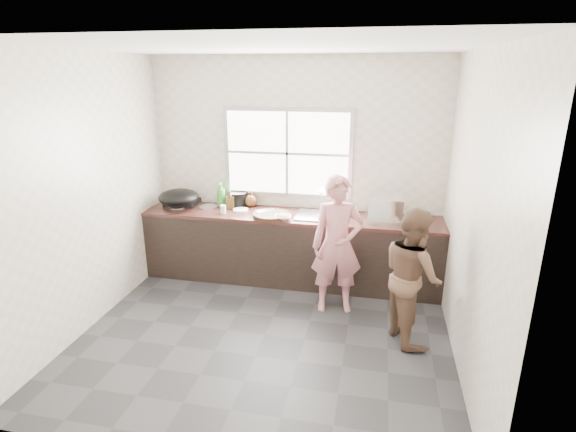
% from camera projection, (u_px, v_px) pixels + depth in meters
% --- Properties ---
extents(floor, '(3.60, 3.20, 0.01)m').
position_uv_depth(floor, '(265.00, 335.00, 4.49)').
color(floor, '#2B2B2E').
rests_on(floor, ground).
extents(ceiling, '(3.60, 3.20, 0.01)m').
position_uv_depth(ceiling, '(260.00, 46.00, 3.65)').
color(ceiling, silver).
rests_on(ceiling, wall_back).
extents(wall_back, '(3.60, 0.01, 2.70)m').
position_uv_depth(wall_back, '(296.00, 169.00, 5.56)').
color(wall_back, beige).
rests_on(wall_back, ground).
extents(wall_left, '(0.01, 3.20, 2.70)m').
position_uv_depth(wall_left, '(85.00, 195.00, 4.41)').
color(wall_left, silver).
rests_on(wall_left, ground).
extents(wall_right, '(0.01, 3.20, 2.70)m').
position_uv_depth(wall_right, '(473.00, 218.00, 3.72)').
color(wall_right, beige).
rests_on(wall_right, ground).
extents(wall_front, '(3.60, 0.01, 2.70)m').
position_uv_depth(wall_front, '(192.00, 284.00, 2.57)').
color(wall_front, silver).
rests_on(wall_front, ground).
extents(cabinet, '(3.60, 0.62, 0.82)m').
position_uv_depth(cabinet, '(291.00, 249.00, 5.56)').
color(cabinet, black).
rests_on(cabinet, floor).
extents(countertop, '(3.60, 0.64, 0.04)m').
position_uv_depth(countertop, '(291.00, 216.00, 5.43)').
color(countertop, '#371B16').
rests_on(countertop, cabinet).
extents(sink, '(0.55, 0.45, 0.02)m').
position_uv_depth(sink, '(319.00, 216.00, 5.35)').
color(sink, silver).
rests_on(sink, countertop).
extents(faucet, '(0.02, 0.02, 0.30)m').
position_uv_depth(faucet, '(322.00, 200.00, 5.49)').
color(faucet, silver).
rests_on(faucet, countertop).
extents(window_frame, '(1.60, 0.05, 1.10)m').
position_uv_depth(window_frame, '(288.00, 153.00, 5.51)').
color(window_frame, '#9EA0A5').
rests_on(window_frame, wall_back).
extents(window_glazing, '(1.50, 0.01, 1.00)m').
position_uv_depth(window_glazing, '(287.00, 153.00, 5.48)').
color(window_glazing, white).
rests_on(window_glazing, window_frame).
extents(woman, '(0.57, 0.43, 1.41)m').
position_uv_depth(woman, '(337.00, 249.00, 4.78)').
color(woman, '#CE7B82').
rests_on(woman, floor).
extents(person_side, '(0.72, 0.80, 1.33)m').
position_uv_depth(person_side, '(412.00, 275.00, 4.25)').
color(person_side, brown).
rests_on(person_side, floor).
extents(cutting_board, '(0.47, 0.47, 0.04)m').
position_uv_depth(cutting_board, '(271.00, 215.00, 5.33)').
color(cutting_board, black).
rests_on(cutting_board, countertop).
extents(cleaver, '(0.24, 0.23, 0.01)m').
position_uv_depth(cleaver, '(265.00, 210.00, 5.44)').
color(cleaver, '#B9BDC1').
rests_on(cleaver, cutting_board).
extents(bowl_mince, '(0.22, 0.22, 0.05)m').
position_uv_depth(bowl_mince, '(283.00, 218.00, 5.23)').
color(bowl_mince, silver).
rests_on(bowl_mince, countertop).
extents(bowl_crabs, '(0.26, 0.26, 0.07)m').
position_uv_depth(bowl_crabs, '(328.00, 220.00, 5.12)').
color(bowl_crabs, white).
rests_on(bowl_crabs, countertop).
extents(bowl_held, '(0.24, 0.24, 0.06)m').
position_uv_depth(bowl_held, '(327.00, 220.00, 5.13)').
color(bowl_held, white).
rests_on(bowl_held, countertop).
extents(black_pot, '(0.29, 0.29, 0.18)m').
position_uv_depth(black_pot, '(238.00, 199.00, 5.75)').
color(black_pot, black).
rests_on(black_pot, countertop).
extents(plate_food, '(0.20, 0.20, 0.02)m').
position_uv_depth(plate_food, '(241.00, 210.00, 5.57)').
color(plate_food, white).
rests_on(plate_food, countertop).
extents(bottle_green, '(0.12, 0.12, 0.31)m').
position_uv_depth(bottle_green, '(221.00, 194.00, 5.71)').
color(bottle_green, green).
rests_on(bottle_green, countertop).
extents(bottle_brown_tall, '(0.11, 0.12, 0.21)m').
position_uv_depth(bottle_brown_tall, '(230.00, 200.00, 5.63)').
color(bottle_brown_tall, '#453011').
rests_on(bottle_brown_tall, countertop).
extents(bottle_brown_short, '(0.19, 0.19, 0.19)m').
position_uv_depth(bottle_brown_short, '(251.00, 199.00, 5.71)').
color(bottle_brown_short, '#462C11').
rests_on(bottle_brown_short, countertop).
extents(glass_jar, '(0.09, 0.09, 0.10)m').
position_uv_depth(glass_jar, '(223.00, 209.00, 5.45)').
color(glass_jar, white).
rests_on(glass_jar, countertop).
extents(burner, '(0.40, 0.40, 0.06)m').
position_uv_depth(burner, '(183.00, 201.00, 5.86)').
color(burner, black).
rests_on(burner, countertop).
extents(wok, '(0.65, 0.65, 0.19)m').
position_uv_depth(wok, '(179.00, 197.00, 5.58)').
color(wok, black).
rests_on(wok, burner).
extents(dish_rack, '(0.39, 0.28, 0.29)m').
position_uv_depth(dish_rack, '(386.00, 210.00, 5.11)').
color(dish_rack, white).
rests_on(dish_rack, countertop).
extents(pot_lid_left, '(0.26, 0.26, 0.01)m').
position_uv_depth(pot_lid_left, '(177.00, 207.00, 5.71)').
color(pot_lid_left, '#BBBCC2').
rests_on(pot_lid_left, countertop).
extents(pot_lid_right, '(0.27, 0.27, 0.01)m').
position_uv_depth(pot_lid_right, '(208.00, 207.00, 5.71)').
color(pot_lid_right, silver).
rests_on(pot_lid_right, countertop).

